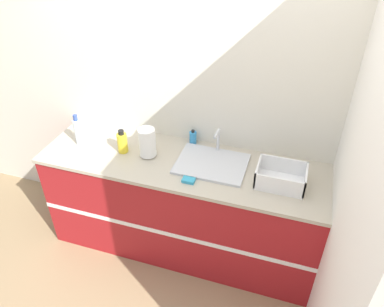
% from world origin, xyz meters
% --- Properties ---
extents(ground_plane, '(12.00, 12.00, 0.00)m').
position_xyz_m(ground_plane, '(0.00, 0.00, 0.00)').
color(ground_plane, '#937A56').
extents(wall_back, '(4.61, 0.06, 2.60)m').
position_xyz_m(wall_back, '(0.00, 0.68, 1.30)').
color(wall_back, beige).
rests_on(wall_back, ground_plane).
extents(wall_right, '(0.06, 2.65, 2.60)m').
position_xyz_m(wall_right, '(1.13, 0.32, 1.30)').
color(wall_right, silver).
rests_on(wall_right, ground_plane).
extents(counter_cabinet, '(2.23, 0.67, 0.91)m').
position_xyz_m(counter_cabinet, '(0.00, 0.32, 0.46)').
color(counter_cabinet, maroon).
rests_on(counter_cabinet, ground_plane).
extents(sink, '(0.53, 0.40, 0.22)m').
position_xyz_m(sink, '(0.23, 0.36, 0.93)').
color(sink, silver).
rests_on(sink, counter_cabinet).
extents(paper_towel_roll, '(0.13, 0.13, 0.24)m').
position_xyz_m(paper_towel_roll, '(-0.28, 0.32, 1.03)').
color(paper_towel_roll, '#4C4C51').
rests_on(paper_towel_roll, counter_cabinet).
extents(dish_rack, '(0.34, 0.25, 0.14)m').
position_xyz_m(dish_rack, '(0.74, 0.29, 0.96)').
color(dish_rack, white).
rests_on(dish_rack, counter_cabinet).
extents(bottle_yellow, '(0.08, 0.08, 0.20)m').
position_xyz_m(bottle_yellow, '(-0.49, 0.31, 1.00)').
color(bottle_yellow, yellow).
rests_on(bottle_yellow, counter_cabinet).
extents(bottle_clear, '(0.06, 0.06, 0.26)m').
position_xyz_m(bottle_clear, '(-0.88, 0.31, 1.03)').
color(bottle_clear, silver).
rests_on(bottle_clear, counter_cabinet).
extents(soap_dispenser, '(0.06, 0.06, 0.12)m').
position_xyz_m(soap_dispenser, '(0.00, 0.59, 0.97)').
color(soap_dispenser, '#338CCC').
rests_on(soap_dispenser, counter_cabinet).
extents(sponge, '(0.09, 0.06, 0.02)m').
position_xyz_m(sponge, '(0.12, 0.11, 0.92)').
color(sponge, '#3399BF').
rests_on(sponge, counter_cabinet).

